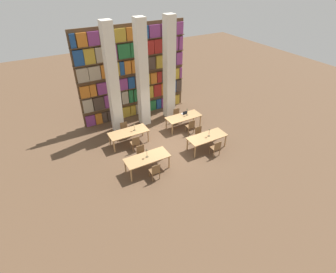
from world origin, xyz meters
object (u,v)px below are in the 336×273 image
pillar_left (113,81)px  desk_lamp_1 (209,131)px  desk_lamp_2 (134,126)px  chair_5 (125,130)px  chair_2 (216,148)px  chair_1 (142,154)px  chair_7 (177,115)px  chair_0 (155,171)px  desk_lamp_0 (147,152)px  reading_table_2 (129,133)px  chair_3 (199,134)px  pillar_right (169,70)px  reading_table_3 (184,118)px  chair_6 (190,126)px  reading_table_0 (147,159)px  desk_lamp_3 (187,111)px  pillar_center (142,76)px  laptop (184,113)px  chair_4 (135,143)px  reading_table_1 (207,138)px

pillar_left → desk_lamp_1: bearing=-48.7°
desk_lamp_2 → chair_5: bearing=111.2°
chair_2 → chair_1: bearing=158.2°
pillar_left → chair_7: (3.47, -0.89, -2.53)m
chair_0 → desk_lamp_0: bearing=91.2°
reading_table_2 → desk_lamp_2: 0.48m
chair_0 → chair_3: size_ratio=1.00×
pillar_right → reading_table_3: 2.84m
chair_2 → desk_lamp_1: (0.05, 0.71, 0.58)m
desk_lamp_2 → reading_table_3: bearing=-0.1°
pillar_left → chair_6: 4.89m
desk_lamp_2 → chair_7: (3.10, 0.72, -0.53)m
pillar_left → chair_0: (-0.00, -4.77, -2.53)m
chair_5 → reading_table_0: bearing=87.8°
chair_0 → desk_lamp_1: desk_lamp_1 is taller
chair_0 → desk_lamp_2: (0.38, 3.15, 0.53)m
chair_6 → chair_3: bearing=-91.3°
pillar_right → desk_lamp_3: bearing=-79.0°
pillar_center → desk_lamp_3: bearing=-38.3°
laptop → reading_table_2: bearing=3.5°
pillar_center → pillar_right: same height
reading_table_0 → chair_0: bearing=-87.4°
chair_2 → desk_lamp_2: 4.39m
pillar_center → chair_1: (-1.70, -3.32, -2.53)m
pillar_left → chair_4: size_ratio=6.91×
pillar_right → laptop: pillar_right is taller
chair_3 → reading_table_3: 1.65m
reading_table_0 → chair_4: (0.12, 1.73, -0.19)m
desk_lamp_0 → desk_lamp_1: size_ratio=1.00×
pillar_left → chair_0: pillar_left is taller
reading_table_1 → chair_2: (0.04, -0.72, -0.19)m
desk_lamp_2 → pillar_center: bearing=50.6°
chair_3 → chair_2: bearing=90.0°
reading_table_3 → desk_lamp_3: desk_lamp_3 is taller
chair_4 → reading_table_3: size_ratio=0.42×
pillar_center → laptop: bearing=-35.0°
chair_4 → chair_7: (3.38, 1.42, 0.00)m
chair_0 → pillar_center: bearing=70.3°
chair_1 → laptop: size_ratio=2.71×
pillar_right → chair_3: 4.12m
pillar_left → chair_2: (3.45, -4.70, -2.53)m
reading_table_0 → reading_table_3: same height
pillar_left → chair_1: bearing=-90.0°
chair_5 → laptop: size_ratio=2.71×
reading_table_1 → chair_7: chair_7 is taller
chair_0 → desk_lamp_0: desk_lamp_0 is taller
reading_table_1 → reading_table_0: bearing=-178.9°
chair_2 → pillar_right: bearing=90.6°
chair_7 → reading_table_0: bearing=41.9°
pillar_right → desk_lamp_2: size_ratio=15.36×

